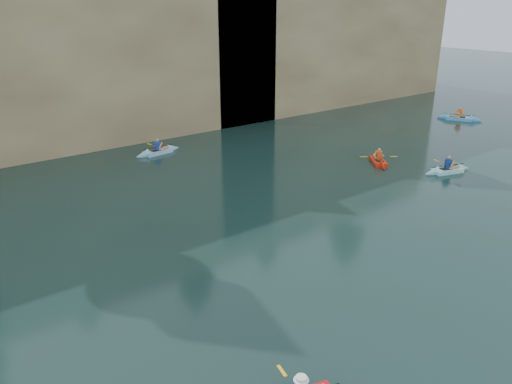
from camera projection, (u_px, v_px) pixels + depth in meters
ground at (369, 314)px, 14.75m from camera, size 160.00×160.00×0.00m
cliff at (43, 41)px, 34.81m from camera, size 70.00×16.00×12.00m
cliff_slab_center at (113, 52)px, 30.56m from camera, size 24.00×2.40×11.40m
cliff_slab_east at (340, 47)px, 42.17m from camera, size 26.00×2.40×9.84m
sea_cave_center at (23, 134)px, 28.17m from camera, size 3.50×1.00×3.20m
sea_cave_east at (228, 95)px, 35.86m from camera, size 5.00×1.00×4.50m
kayaker_ltblue_near at (447, 170)px, 26.77m from camera, size 3.00×2.22×1.15m
kayaker_red_far at (378, 161)px, 28.32m from camera, size 2.25×2.75×1.07m
kayaker_ltblue_mid at (158, 151)px, 30.04m from camera, size 3.08×2.28×1.15m
kayaker_blue_east at (459, 118)px, 38.41m from camera, size 2.20×3.39×1.22m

